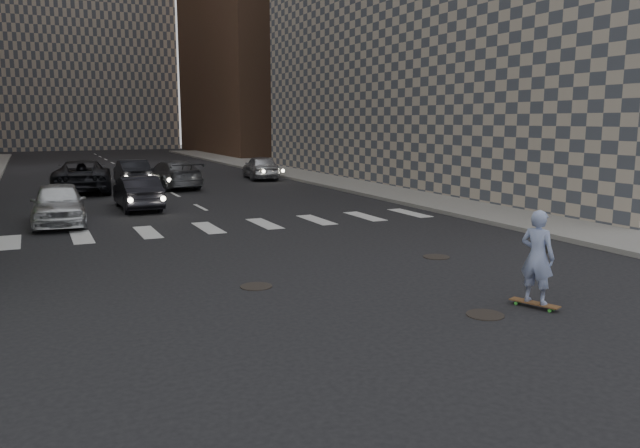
# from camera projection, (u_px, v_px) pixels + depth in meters

# --- Properties ---
(ground) EXTENTS (160.00, 160.00, 0.00)m
(ground) POSITION_uv_depth(u_px,v_px,m) (363.00, 290.00, 13.32)
(ground) COLOR black
(ground) RESTS_ON ground
(sidewalk_right) EXTENTS (13.00, 80.00, 0.15)m
(sidewalk_right) POSITION_uv_depth(u_px,v_px,m) (415.00, 179.00, 37.22)
(sidewalk_right) COLOR gray
(sidewalk_right) RESTS_ON ground
(manhole_a) EXTENTS (0.70, 0.70, 0.02)m
(manhole_a) POSITION_uv_depth(u_px,v_px,m) (485.00, 315.00, 11.58)
(manhole_a) COLOR black
(manhole_a) RESTS_ON ground
(manhole_b) EXTENTS (0.70, 0.70, 0.02)m
(manhole_b) POSITION_uv_depth(u_px,v_px,m) (256.00, 286.00, 13.56)
(manhole_b) COLOR black
(manhole_b) RESTS_ON ground
(manhole_c) EXTENTS (0.70, 0.70, 0.02)m
(manhole_c) POSITION_uv_depth(u_px,v_px,m) (436.00, 257.00, 16.47)
(manhole_c) COLOR black
(manhole_c) RESTS_ON ground
(skateboarder) EXTENTS (0.64, 0.98, 1.91)m
(skateboarder) POSITION_uv_depth(u_px,v_px,m) (537.00, 257.00, 11.90)
(skateboarder) COLOR brown
(skateboarder) RESTS_ON ground
(silver_sedan) EXTENTS (1.92, 4.37, 1.46)m
(silver_sedan) POSITION_uv_depth(u_px,v_px,m) (58.00, 204.00, 21.51)
(silver_sedan) COLOR silver
(silver_sedan) RESTS_ON ground
(traffic_car_a) EXTENTS (1.47, 4.13, 1.36)m
(traffic_car_a) POSITION_uv_depth(u_px,v_px,m) (138.00, 193.00, 25.26)
(traffic_car_a) COLOR black
(traffic_car_a) RESTS_ON ground
(traffic_car_b) EXTENTS (2.69, 5.26, 1.46)m
(traffic_car_b) POSITION_uv_depth(u_px,v_px,m) (172.00, 174.00, 33.09)
(traffic_car_b) COLOR #54565B
(traffic_car_b) RESTS_ON ground
(traffic_car_c) EXTENTS (3.27, 6.07, 1.62)m
(traffic_car_c) POSITION_uv_depth(u_px,v_px,m) (82.00, 176.00, 31.26)
(traffic_car_c) COLOR black
(traffic_car_c) RESTS_ON ground
(traffic_car_d) EXTENTS (2.28, 4.45, 1.45)m
(traffic_car_d) POSITION_uv_depth(u_px,v_px,m) (261.00, 167.00, 38.16)
(traffic_car_d) COLOR #B6B8BE
(traffic_car_d) RESTS_ON ground
(traffic_car_e) EXTENTS (1.51, 4.32, 1.42)m
(traffic_car_e) POSITION_uv_depth(u_px,v_px,m) (132.00, 172.00, 34.57)
(traffic_car_e) COLOR black
(traffic_car_e) RESTS_ON ground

